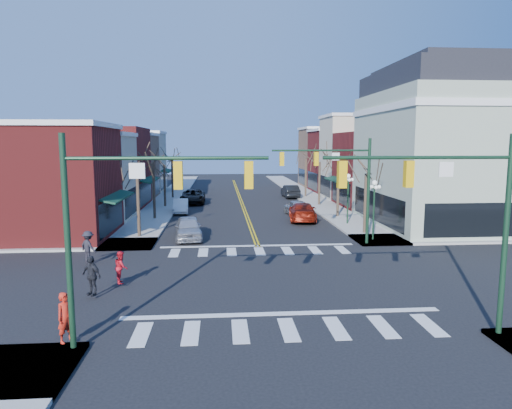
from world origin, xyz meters
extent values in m
plane|color=black|center=(0.00, 0.00, 0.00)|extent=(160.00, 160.00, 0.00)
cube|color=#9E9B93|center=(-8.75, 20.00, 0.07)|extent=(3.50, 70.00, 0.15)
cube|color=#9E9B93|center=(8.75, 20.00, 0.07)|extent=(3.50, 70.00, 0.15)
cube|color=maroon|center=(-15.50, 11.75, 4.00)|extent=(10.00, 8.50, 8.00)
cube|color=beige|center=(-15.50, 19.50, 3.75)|extent=(10.00, 7.00, 7.50)
cube|color=maroon|center=(-15.50, 27.50, 4.25)|extent=(10.00, 9.00, 8.50)
cube|color=#9D7356|center=(-15.50, 35.75, 3.90)|extent=(10.00, 7.50, 7.80)
cube|color=beige|center=(-15.50, 43.50, 4.10)|extent=(10.00, 8.00, 8.20)
cube|color=maroon|center=(15.50, 25.75, 4.00)|extent=(10.00, 8.50, 8.00)
cube|color=beige|center=(15.50, 33.50, 5.00)|extent=(10.00, 7.00, 10.00)
cube|color=maroon|center=(15.50, 41.00, 4.25)|extent=(10.00, 8.00, 8.50)
cube|color=#9D7356|center=(15.50, 49.00, 4.50)|extent=(10.00, 8.00, 9.00)
cube|color=#9EAD95|center=(16.50, 14.50, 5.50)|extent=(12.00, 14.00, 11.00)
cube|color=white|center=(16.50, 14.50, 9.60)|extent=(12.25, 14.25, 0.50)
cube|color=black|center=(16.50, 14.50, 11.90)|extent=(11.40, 13.40, 1.80)
cube|color=black|center=(16.50, 14.50, 13.00)|extent=(9.80, 11.80, 0.60)
cylinder|color=#14331E|center=(-7.40, -7.40, 3.60)|extent=(0.20, 0.20, 7.20)
cylinder|color=#14331E|center=(-4.15, -7.40, 6.40)|extent=(6.50, 0.12, 0.12)
cube|color=gold|center=(-3.83, -7.40, 5.85)|extent=(0.28, 0.28, 0.90)
cube|color=gold|center=(-1.55, -7.40, 5.85)|extent=(0.28, 0.28, 0.90)
cylinder|color=#14331E|center=(7.40, -7.40, 3.60)|extent=(0.20, 0.20, 7.20)
cylinder|color=#14331E|center=(4.15, -7.40, 6.40)|extent=(6.50, 0.12, 0.12)
cube|color=gold|center=(3.83, -7.40, 5.85)|extent=(0.28, 0.28, 0.90)
cube|color=gold|center=(1.55, -7.40, 5.85)|extent=(0.28, 0.28, 0.90)
cylinder|color=#14331E|center=(7.40, 7.40, 3.60)|extent=(0.20, 0.20, 7.20)
cylinder|color=#14331E|center=(4.15, 7.40, 6.40)|extent=(6.50, 0.12, 0.12)
cube|color=gold|center=(3.83, 7.40, 5.85)|extent=(0.28, 0.28, 0.90)
cube|color=gold|center=(1.55, 7.40, 5.85)|extent=(0.28, 0.28, 0.90)
cylinder|color=#14331E|center=(8.20, 8.50, 2.00)|extent=(0.12, 0.12, 4.00)
sphere|color=white|center=(8.20, 8.50, 4.15)|extent=(0.36, 0.36, 0.36)
cylinder|color=#14331E|center=(8.20, 15.00, 2.00)|extent=(0.12, 0.12, 4.00)
sphere|color=white|center=(8.20, 15.00, 4.15)|extent=(0.36, 0.36, 0.36)
cylinder|color=#382B21|center=(-8.40, 11.00, 2.38)|extent=(0.24, 0.24, 4.76)
cylinder|color=#382B21|center=(-8.40, 19.00, 2.52)|extent=(0.24, 0.24, 5.04)
cylinder|color=#382B21|center=(-8.40, 27.00, 2.27)|extent=(0.24, 0.24, 4.55)
cylinder|color=#382B21|center=(-8.40, 35.00, 2.45)|extent=(0.24, 0.24, 4.90)
cylinder|color=#382B21|center=(8.40, 11.00, 2.31)|extent=(0.24, 0.24, 4.62)
cylinder|color=#382B21|center=(8.40, 19.00, 2.59)|extent=(0.24, 0.24, 5.18)
cylinder|color=#382B21|center=(8.40, 27.00, 2.42)|extent=(0.24, 0.24, 4.83)
cylinder|color=#382B21|center=(8.40, 35.00, 2.48)|extent=(0.24, 0.24, 4.97)
imported|color=#B2B3B7|center=(-4.80, 10.42, 0.80)|extent=(2.34, 4.86, 1.60)
imported|color=white|center=(-6.40, 22.92, 0.68)|extent=(1.72, 4.24, 1.37)
imported|color=black|center=(-5.60, 30.00, 0.81)|extent=(2.71, 5.83, 1.62)
imported|color=maroon|center=(4.80, 17.41, 0.82)|extent=(2.97, 5.86, 1.63)
imported|color=#ABABAF|center=(4.80, 20.33, 0.78)|extent=(2.16, 4.67, 1.55)
imported|color=black|center=(6.40, 34.75, 0.81)|extent=(1.88, 4.95, 1.61)
imported|color=red|center=(-7.76, -6.96, 1.02)|extent=(0.71, 0.76, 1.74)
imported|color=red|center=(-7.30, -0.34, 0.93)|extent=(0.75, 0.88, 1.56)
imported|color=black|center=(-8.23, -2.07, 1.05)|extent=(1.12, 0.93, 1.79)
imported|color=black|center=(-10.00, 3.83, 1.04)|extent=(1.31, 1.24, 1.79)
camera|label=1|loc=(-2.48, -22.21, 6.88)|focal=32.00mm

